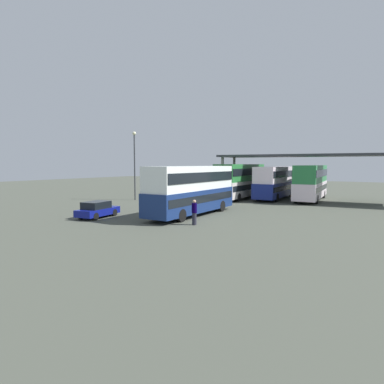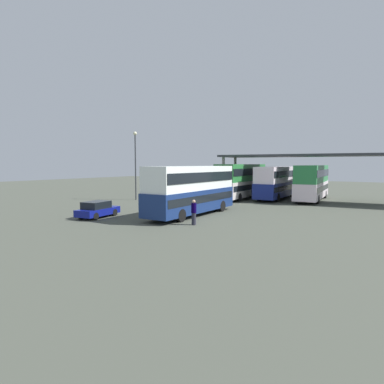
{
  "view_description": "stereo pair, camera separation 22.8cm",
  "coord_description": "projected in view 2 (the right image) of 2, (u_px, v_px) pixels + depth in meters",
  "views": [
    {
      "loc": [
        15.06,
        -21.58,
        4.38
      ],
      "look_at": [
        -0.13,
        2.43,
        2.0
      ],
      "focal_mm": 31.07,
      "sensor_mm": 36.0,
      "label": 1
    },
    {
      "loc": [
        15.25,
        -21.46,
        4.38
      ],
      "look_at": [
        -0.13,
        2.43,
        2.0
      ],
      "focal_mm": 31.07,
      "sensor_mm": 36.0,
      "label": 2
    }
  ],
  "objects": [
    {
      "name": "depot_canopy",
      "position": [
        319.0,
        157.0,
        38.41
      ],
      "size": [
        23.7,
        7.64,
        5.54
      ],
      "rotation": [
        0.0,
        0.0,
        0.09
      ],
      "color": "#33353A",
      "rests_on": "ground_plane"
    },
    {
      "name": "double_decker_main",
      "position": [
        192.0,
        188.0,
        28.5
      ],
      "size": [
        2.65,
        10.89,
        4.22
      ],
      "rotation": [
        0.0,
        0.0,
        1.58
      ],
      "color": "navy",
      "rests_on": "ground_plane"
    },
    {
      "name": "double_decker_near_canopy",
      "position": [
        242.0,
        180.0,
        42.16
      ],
      "size": [
        2.83,
        10.97,
        4.38
      ],
      "rotation": [
        0.0,
        0.0,
        1.59
      ],
      "color": "silver",
      "rests_on": "ground_plane"
    },
    {
      "name": "ground_plane",
      "position": [
        177.0,
        219.0,
        26.57
      ],
      "size": [
        140.0,
        140.0,
        0.0
      ],
      "primitive_type": "plane",
      "color": "#464A3F"
    },
    {
      "name": "parked_hatchback",
      "position": [
        97.0,
        209.0,
        27.31
      ],
      "size": [
        2.15,
        4.01,
        1.35
      ],
      "rotation": [
        0.0,
        0.0,
        1.71
      ],
      "color": "navy",
      "rests_on": "ground_plane"
    },
    {
      "name": "double_decker_mid_row",
      "position": [
        277.0,
        181.0,
        41.86
      ],
      "size": [
        2.91,
        10.81,
        4.06
      ],
      "rotation": [
        0.0,
        0.0,
        1.61
      ],
      "color": "navy",
      "rests_on": "ground_plane"
    },
    {
      "name": "pedestrian_waiting",
      "position": [
        194.0,
        212.0,
        23.96
      ],
      "size": [
        0.38,
        0.38,
        1.83
      ],
      "rotation": [
        0.0,
        0.0,
        5.43
      ],
      "color": "#262633",
      "rests_on": "ground_plane"
    },
    {
      "name": "lamppost_tall",
      "position": [
        135.0,
        158.0,
        40.55
      ],
      "size": [
        0.44,
        0.44,
        8.33
      ],
      "color": "#33353A",
      "rests_on": "ground_plane"
    },
    {
      "name": "double_decker_far_right",
      "position": [
        312.0,
        181.0,
        40.19
      ],
      "size": [
        3.43,
        11.43,
        4.24
      ],
      "rotation": [
        0.0,
        0.0,
        1.65
      ],
      "color": "silver",
      "rests_on": "ground_plane"
    }
  ]
}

